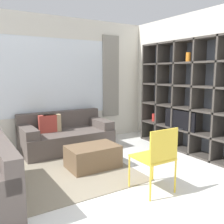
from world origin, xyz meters
TOP-DOWN VIEW (x-y plane):
  - ground_plane at (0.00, 0.00)m, footprint 16.00×16.00m
  - wall_back at (0.00, 3.15)m, footprint 5.66×0.11m
  - wall_right at (2.26, 1.56)m, footprint 0.07×4.32m
  - area_rug at (-0.63, 1.66)m, footprint 2.43×2.19m
  - shelving_unit at (2.07, 1.32)m, footprint 0.37×2.39m
  - couch_main at (0.04, 2.66)m, footprint 1.75×0.92m
  - ottoman at (0.06, 1.48)m, footprint 0.82×0.54m
  - folding_chair at (0.35, 0.28)m, footprint 0.44×0.46m

SIDE VIEW (x-z plane):
  - ground_plane at x=0.00m, z-range 0.00..0.00m
  - area_rug at x=-0.63m, z-range 0.00..0.01m
  - ottoman at x=0.06m, z-range 0.00..0.37m
  - couch_main at x=0.04m, z-range -0.09..0.65m
  - folding_chair at x=0.35m, z-range 0.09..0.95m
  - shelving_unit at x=2.07m, z-range -0.01..2.14m
  - wall_right at x=2.26m, z-range 0.00..2.70m
  - wall_back at x=0.00m, z-range 0.01..2.71m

